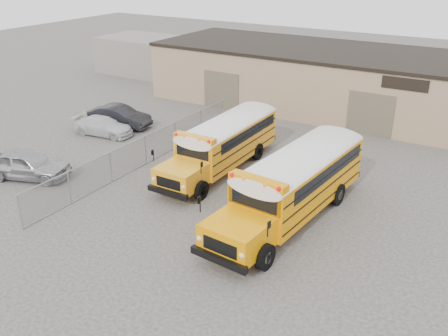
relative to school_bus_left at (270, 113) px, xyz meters
The scene contains 10 objects.
ground 11.45m from the school_bus_left, 80.98° to the right, with size 120.00×120.00×0.00m, color #3D3A38.
warehouse 9.01m from the school_bus_left, 78.62° to the left, with size 30.20×10.20×4.67m.
chainlink_fence 9.24m from the school_bus_left, 117.31° to the right, with size 0.07×18.07×1.81m.
distant_building_left 22.94m from the school_bus_left, 151.85° to the left, with size 8.00×6.00×3.60m, color gray.
school_bus_left is the anchor object (origin of this frame).
school_bus_right 7.05m from the school_bus_left, 22.20° to the right, with size 3.72×11.35×3.26m.
tarp_bundle 11.77m from the school_bus_left, 69.52° to the right, with size 1.06×1.06×1.44m.
car_silver 15.82m from the school_bus_left, 123.37° to the right, with size 1.95×4.84×1.65m, color #AAABAF.
car_white 11.61m from the school_bus_left, 150.58° to the right, with size 1.77×4.34×1.26m, color silver.
car_dark 11.00m from the school_bus_left, 159.88° to the right, with size 1.63×4.67×1.54m, color black.
Camera 1 is at (12.40, -18.29, 12.03)m, focal length 40.00 mm.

